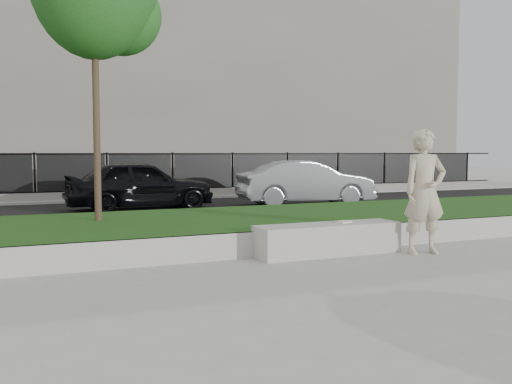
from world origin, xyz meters
name	(u,v)px	position (x,y,z in m)	size (l,w,h in m)	color
ground	(298,269)	(0.00, 0.00, 0.00)	(90.00, 90.00, 0.00)	gray
grass_bank	(222,228)	(0.00, 3.00, 0.20)	(34.00, 4.00, 0.40)	#12350D
grass_kerb	(266,244)	(0.00, 1.04, 0.20)	(34.00, 0.08, 0.40)	#A2A098
street	(151,211)	(0.00, 8.50, 0.02)	(34.00, 7.00, 0.04)	black
far_pavement	(120,197)	(0.00, 13.00, 0.06)	(34.00, 3.00, 0.12)	gray
iron_fence	(126,185)	(0.00, 12.00, 0.54)	(32.00, 0.30, 1.50)	slate
building_facade	(89,78)	(0.00, 20.00, 5.00)	(34.00, 10.00, 10.00)	#69635C
stone_bench	(328,239)	(0.97, 0.80, 0.25)	(2.40, 0.60, 0.49)	#A2A098
man	(425,192)	(2.42, 0.25, 0.99)	(0.73, 0.48, 1.99)	#BDAD91
book	(343,222)	(1.27, 0.82, 0.50)	(0.24, 0.17, 0.03)	beige
car_dark	(140,185)	(-0.24, 8.78, 0.73)	(1.62, 4.03, 1.37)	black
car_silver	(306,183)	(4.60, 8.05, 0.71)	(1.41, 4.05, 1.34)	gray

